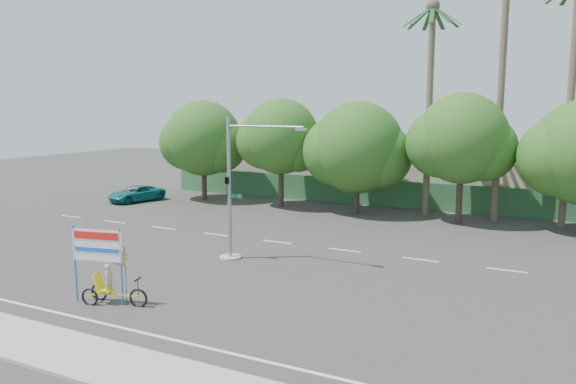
% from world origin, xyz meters
% --- Properties ---
extents(ground, '(120.00, 120.00, 0.00)m').
position_xyz_m(ground, '(0.00, 0.00, 0.00)').
color(ground, '#33302D').
rests_on(ground, ground).
extents(sidewalk_near, '(50.00, 2.40, 0.12)m').
position_xyz_m(sidewalk_near, '(0.00, -7.50, 0.06)').
color(sidewalk_near, gray).
rests_on(sidewalk_near, ground).
extents(fence, '(38.00, 0.08, 2.00)m').
position_xyz_m(fence, '(0.00, 21.50, 1.00)').
color(fence, '#336B3D').
rests_on(fence, ground).
extents(building_left, '(12.00, 8.00, 4.00)m').
position_xyz_m(building_left, '(-10.00, 26.00, 2.00)').
color(building_left, beige).
rests_on(building_left, ground).
extents(building_right, '(14.00, 8.00, 3.60)m').
position_xyz_m(building_right, '(8.00, 26.00, 1.80)').
color(building_right, beige).
rests_on(building_right, ground).
extents(tree_far_left, '(7.14, 6.00, 7.96)m').
position_xyz_m(tree_far_left, '(-14.05, 18.00, 4.76)').
color(tree_far_left, '#473828').
rests_on(tree_far_left, ground).
extents(tree_left, '(6.66, 5.60, 8.07)m').
position_xyz_m(tree_left, '(-7.05, 18.00, 5.06)').
color(tree_left, '#473828').
rests_on(tree_left, ground).
extents(tree_center, '(7.62, 6.40, 7.85)m').
position_xyz_m(tree_center, '(-1.05, 18.00, 4.47)').
color(tree_center, '#473828').
rests_on(tree_center, ground).
extents(tree_right, '(6.90, 5.80, 8.36)m').
position_xyz_m(tree_right, '(5.95, 18.00, 5.24)').
color(tree_right, '#473828').
rests_on(tree_right, ground).
extents(palm_tall, '(3.73, 3.79, 17.45)m').
position_xyz_m(palm_tall, '(8.00, 19.50, 10.46)').
color(palm_tall, '#70604C').
rests_on(palm_tall, ground).
extents(palm_mid, '(3.73, 3.79, 15.45)m').
position_xyz_m(palm_mid, '(12.00, 19.50, 9.40)').
color(palm_mid, '#70604C').
rests_on(palm_mid, ground).
extents(palm_short, '(3.73, 3.79, 14.45)m').
position_xyz_m(palm_short, '(3.50, 19.50, 8.86)').
color(palm_short, '#70604C').
rests_on(palm_short, ground).
extents(traffic_signal, '(4.72, 1.10, 7.00)m').
position_xyz_m(traffic_signal, '(-2.20, 3.98, 2.92)').
color(traffic_signal, gray).
rests_on(traffic_signal, ground).
extents(trike_billboard, '(3.02, 1.06, 3.02)m').
position_xyz_m(trike_billboard, '(-3.19, -3.64, 1.22)').
color(trike_billboard, black).
rests_on(trike_billboard, ground).
extents(pickup_truck, '(3.31, 4.91, 1.25)m').
position_xyz_m(pickup_truck, '(-18.31, 14.83, 0.62)').
color(pickup_truck, '#0F6B6C').
rests_on(pickup_truck, ground).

